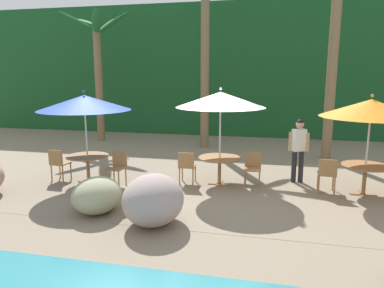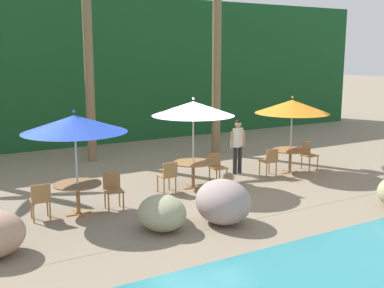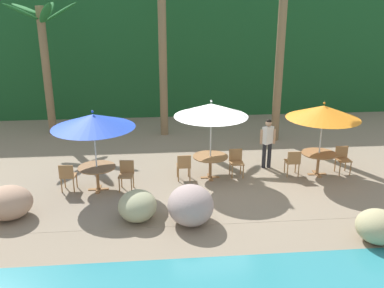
# 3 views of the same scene
# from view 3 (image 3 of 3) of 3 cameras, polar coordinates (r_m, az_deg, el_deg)

# --- Properties ---
(ground_plane) EXTENTS (120.00, 120.00, 0.00)m
(ground_plane) POSITION_cam_3_polar(r_m,az_deg,el_deg) (13.23, 2.42, -5.15)
(ground_plane) COLOR gray
(terrace_deck) EXTENTS (18.00, 5.20, 0.01)m
(terrace_deck) POSITION_cam_3_polar(r_m,az_deg,el_deg) (13.23, 2.42, -5.13)
(terrace_deck) COLOR gray
(terrace_deck) RESTS_ON ground
(foliage_backdrop) EXTENTS (28.00, 2.40, 6.00)m
(foliage_backdrop) POSITION_cam_3_polar(r_m,az_deg,el_deg) (21.16, -0.77, 12.46)
(foliage_backdrop) COLOR #194C23
(foliage_backdrop) RESTS_ON ground
(rock_seawall) EXTENTS (17.34, 3.60, 0.99)m
(rock_seawall) POSITION_cam_3_polar(r_m,az_deg,el_deg) (10.57, -0.48, -9.34)
(rock_seawall) COLOR gray
(rock_seawall) RESTS_ON ground
(umbrella_blue) EXTENTS (2.38, 2.38, 2.44)m
(umbrella_blue) POSITION_cam_3_polar(r_m,az_deg,el_deg) (12.29, -13.16, 3.03)
(umbrella_blue) COLOR silver
(umbrella_blue) RESTS_ON ground
(dining_table_blue) EXTENTS (1.10, 1.10, 0.74)m
(dining_table_blue) POSITION_cam_3_polar(r_m,az_deg,el_deg) (12.78, -12.66, -3.52)
(dining_table_blue) COLOR olive
(dining_table_blue) RESTS_ON ground
(chair_blue_seaward) EXTENTS (0.47, 0.47, 0.87)m
(chair_blue_seaward) POSITION_cam_3_polar(r_m,az_deg,el_deg) (12.72, -8.81, -3.86)
(chair_blue_seaward) COLOR #9E7042
(chair_blue_seaward) RESTS_ON ground
(chair_blue_inland) EXTENTS (0.45, 0.46, 0.87)m
(chair_blue_inland) POSITION_cam_3_polar(r_m,az_deg,el_deg) (12.93, -16.40, -4.05)
(chair_blue_inland) COLOR #9E7042
(chair_blue_inland) RESTS_ON ground
(umbrella_white) EXTENTS (2.26, 2.26, 2.53)m
(umbrella_white) POSITION_cam_3_polar(r_m,az_deg,el_deg) (12.82, 2.59, 4.59)
(umbrella_white) COLOR silver
(umbrella_white) RESTS_ON ground
(dining_table_white) EXTENTS (1.10, 1.10, 0.74)m
(dining_table_white) POSITION_cam_3_polar(r_m,az_deg,el_deg) (13.31, 2.48, -2.13)
(dining_table_white) COLOR olive
(dining_table_white) RESTS_ON ground
(chair_white_seaward) EXTENTS (0.43, 0.44, 0.87)m
(chair_white_seaward) POSITION_cam_3_polar(r_m,az_deg,el_deg) (13.58, 5.96, -2.23)
(chair_white_seaward) COLOR #9E7042
(chair_white_seaward) RESTS_ON ground
(chair_white_inland) EXTENTS (0.44, 0.44, 0.87)m
(chair_white_inland) POSITION_cam_3_polar(r_m,az_deg,el_deg) (13.15, -1.11, -2.86)
(chair_white_inland) COLOR #9E7042
(chair_white_inland) RESTS_ON ground
(umbrella_orange) EXTENTS (2.28, 2.28, 2.41)m
(umbrella_orange) POSITION_cam_3_polar(r_m,az_deg,el_deg) (13.71, 17.26, 4.12)
(umbrella_orange) COLOR silver
(umbrella_orange) RESTS_ON ground
(dining_table_orange) EXTENTS (1.10, 1.10, 0.74)m
(dining_table_orange) POSITION_cam_3_polar(r_m,az_deg,el_deg) (14.14, 16.68, -1.66)
(dining_table_orange) COLOR olive
(dining_table_orange) RESTS_ON ground
(chair_orange_seaward) EXTENTS (0.43, 0.44, 0.87)m
(chair_orange_seaward) POSITION_cam_3_polar(r_m,az_deg,el_deg) (14.60, 19.58, -1.74)
(chair_orange_seaward) COLOR #9E7042
(chair_orange_seaward) RESTS_ON ground
(chair_orange_inland) EXTENTS (0.44, 0.45, 0.87)m
(chair_orange_inland) POSITION_cam_3_polar(r_m,az_deg,el_deg) (13.84, 13.43, -2.26)
(chair_orange_inland) COLOR #9E7042
(chair_orange_inland) RESTS_ON ground
(palm_tree_nearest) EXTENTS (2.83, 2.82, 5.31)m
(palm_tree_nearest) POSITION_cam_3_polar(r_m,az_deg,el_deg) (18.16, -19.27, 11.86)
(palm_tree_nearest) COLOR brown
(palm_tree_nearest) RESTS_ON ground
(palm_tree_second) EXTENTS (3.30, 3.39, 6.56)m
(palm_tree_second) POSITION_cam_3_polar(r_m,az_deg,el_deg) (17.06, -4.09, 15.13)
(palm_tree_second) COLOR brown
(palm_tree_second) RESTS_ON ground
(palm_tree_third) EXTENTS (2.96, 2.93, 7.12)m
(palm_tree_third) POSITION_cam_3_polar(r_m,az_deg,el_deg) (16.63, 12.03, 16.37)
(palm_tree_third) COLOR brown
(palm_tree_third) RESTS_ON ground
(waiter_in_white) EXTENTS (0.52, 0.34, 1.70)m
(waiter_in_white) POSITION_cam_3_polar(r_m,az_deg,el_deg) (14.20, 10.13, 0.56)
(waiter_in_white) COLOR #232328
(waiter_in_white) RESTS_ON ground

